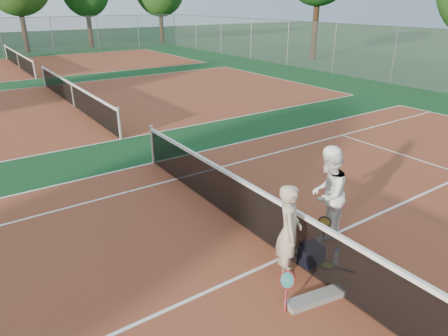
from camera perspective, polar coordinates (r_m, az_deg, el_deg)
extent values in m
plane|color=#0F3919|center=(7.45, 8.83, -12.36)|extent=(130.00, 130.00, 0.00)
cube|color=brown|center=(7.45, 8.83, -12.34)|extent=(23.77, 10.97, 0.01)
cube|color=brown|center=(18.82, -20.58, 8.27)|extent=(23.77, 10.97, 0.01)
cube|color=brown|center=(31.90, -27.18, 12.69)|extent=(23.77, 10.97, 0.01)
imported|color=tan|center=(6.57, 9.25, -9.01)|extent=(0.69, 0.72, 1.65)
imported|color=white|center=(7.77, 14.57, -3.64)|extent=(1.07, 0.98, 1.79)
cube|color=black|center=(7.26, 12.35, -12.13)|extent=(0.41, 0.29, 0.32)
cube|color=#29102D|center=(7.51, 12.12, -11.19)|extent=(0.34, 0.27, 0.25)
cube|color=slate|center=(6.57, 12.99, -17.70)|extent=(1.02, 0.41, 0.10)
cylinder|color=#C7E6FC|center=(7.33, 15.73, -12.25)|extent=(0.09, 0.09, 0.30)
cylinder|color=#382314|center=(41.31, -26.82, 18.18)|extent=(0.44, 0.44, 5.17)
cylinder|color=#382314|center=(43.49, -18.69, 18.87)|extent=(0.44, 0.44, 4.29)
cylinder|color=#382314|center=(46.44, -8.97, 20.10)|extent=(0.44, 0.44, 4.60)
cylinder|color=#382314|center=(32.94, 12.94, 19.69)|extent=(0.44, 0.44, 5.59)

